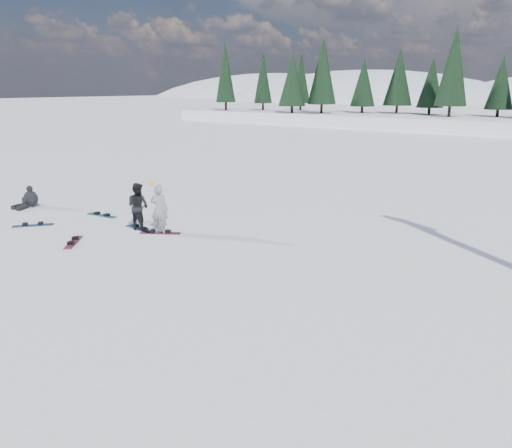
{
  "coord_description": "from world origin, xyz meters",
  "views": [
    {
      "loc": [
        14.35,
        -10.47,
        5.22
      ],
      "look_at": [
        5.38,
        1.39,
        1.1
      ],
      "focal_mm": 35.0,
      "sensor_mm": 36.0,
      "label": 1
    }
  ],
  "objects": [
    {
      "name": "snowboarder_woman",
      "position": [
        0.97,
        1.4,
        0.93
      ],
      "size": [
        0.78,
        0.66,
        1.98
      ],
      "rotation": [
        0.0,
        0.0,
        3.54
      ],
      "color": "gray",
      "rests_on": "ground"
    },
    {
      "name": "gear_bag",
      "position": [
        -7.48,
        0.99,
        0.15
      ],
      "size": [
        0.48,
        0.34,
        0.3
      ],
      "primitive_type": "cube",
      "rotation": [
        0.0,
        0.0,
        -0.1
      ],
      "color": "black",
      "rests_on": "ground"
    },
    {
      "name": "snowboard_loose_c",
      "position": [
        -2.91,
        1.69,
        0.01
      ],
      "size": [
        1.52,
        0.47,
        0.03
      ],
      "primitive_type": "cube",
      "rotation": [
        0.0,
        0.0,
        0.13
      ],
      "color": "teal",
      "rests_on": "ground"
    },
    {
      "name": "seated_rider",
      "position": [
        -6.78,
        0.73,
        0.37
      ],
      "size": [
        0.84,
        1.23,
        0.96
      ],
      "rotation": [
        0.0,
        0.0,
        0.33
      ],
      "color": "black",
      "rests_on": "ground"
    },
    {
      "name": "ground",
      "position": [
        0.0,
        0.0,
        0.0
      ],
      "size": [
        420.0,
        420.0,
        0.0
      ],
      "primitive_type": "plane",
      "color": "white",
      "rests_on": "ground"
    },
    {
      "name": "snowboard_man",
      "position": [
        -0.08,
        1.31,
        0.01
      ],
      "size": [
        1.52,
        0.46,
        0.03
      ],
      "primitive_type": "cube",
      "rotation": [
        0.0,
        0.0,
        -0.12
      ],
      "color": "#1A5593",
      "rests_on": "ground"
    },
    {
      "name": "snowboard_woman",
      "position": [
        0.97,
        1.4,
        0.01
      ],
      "size": [
        1.42,
        1.03,
        0.03
      ],
      "primitive_type": "cube",
      "rotation": [
        0.0,
        0.0,
        0.56
      ],
      "color": "maroon",
      "rests_on": "ground"
    },
    {
      "name": "snowboard_loose_a",
      "position": [
        -3.75,
        -0.86,
        0.01
      ],
      "size": [
        1.14,
        1.36,
        0.03
      ],
      "primitive_type": "cube",
      "rotation": [
        0.0,
        0.0,
        0.91
      ],
      "color": "#1B5297",
      "rests_on": "ground"
    },
    {
      "name": "snowboarder_man",
      "position": [
        -0.08,
        1.31,
        0.89
      ],
      "size": [
        0.96,
        0.8,
        1.78
      ],
      "primitive_type": "imported",
      "rotation": [
        0.0,
        0.0,
        3.29
      ],
      "color": "black",
      "rests_on": "ground"
    },
    {
      "name": "snowboard_loose_b",
      "position": [
        -0.59,
        -1.18,
        0.01
      ],
      "size": [
        1.2,
        1.31,
        0.03
      ],
      "primitive_type": "cube",
      "rotation": [
        0.0,
        0.0,
        -0.85
      ],
      "color": "maroon",
      "rests_on": "ground"
    }
  ]
}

